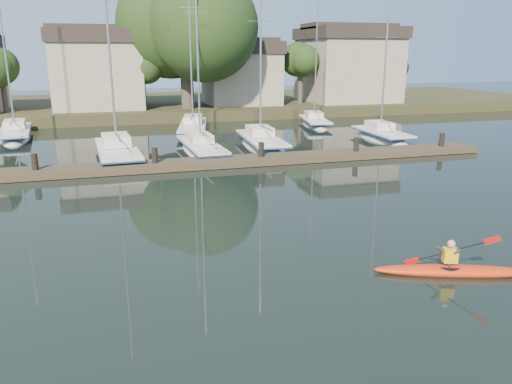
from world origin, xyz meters
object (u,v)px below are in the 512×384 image
object	(u,v)px
sailboat_2	(202,155)
sailboat_3	(261,150)
dock	(210,163)
sailboat_4	(381,142)
sailboat_6	(193,134)
sailboat_1	(118,161)
sailboat_7	(314,127)
sailboat_5	(16,140)
kayak	(453,269)

from	to	relation	value
sailboat_2	sailboat_3	distance (m)	4.36
dock	sailboat_4	xyz separation A→B (m)	(13.79, 5.31, -0.41)
dock	sailboat_4	distance (m)	14.79
sailboat_2	sailboat_6	size ratio (longest dim) A/B	0.90
sailboat_2	sailboat_4	world-z (taller)	sailboat_2
sailboat_3	sailboat_2	bearing A→B (deg)	-164.17
sailboat_1	sailboat_7	bearing A→B (deg)	26.74
sailboat_7	sailboat_4	bearing A→B (deg)	-66.05
dock	sailboat_1	distance (m)	6.17
sailboat_5	sailboat_4	bearing A→B (deg)	-23.69
kayak	sailboat_7	world-z (taller)	sailboat_7
sailboat_3	sailboat_5	distance (m)	18.72
sailboat_5	dock	bearing A→B (deg)	-54.31
kayak	sailboat_3	bearing A→B (deg)	107.46
dock	sailboat_7	bearing A→B (deg)	48.67
kayak	sailboat_6	xyz separation A→B (m)	(-2.82, 28.72, -0.36)
dock	sailboat_3	size ratio (longest dim) A/B	2.43
kayak	sailboat_5	world-z (taller)	sailboat_5
kayak	sailboat_2	distance (m)	20.24
sailboat_1	sailboat_7	distance (m)	19.54
sailboat_3	kayak	bearing A→B (deg)	-88.05
sailboat_3	sailboat_4	xyz separation A→B (m)	(9.29, 0.34, 0.01)
dock	sailboat_7	distance (m)	18.11
kayak	sailboat_3	distance (m)	20.84
kayak	dock	bearing A→B (deg)	122.97
kayak	sailboat_7	bearing A→B (deg)	93.76
sailboat_6	sailboat_3	bearing A→B (deg)	-55.57
kayak	sailboat_6	bearing A→B (deg)	114.55
sailboat_2	kayak	bearing A→B (deg)	-81.97
sailboat_1	sailboat_4	bearing A→B (deg)	1.24
dock	kayak	bearing A→B (deg)	-75.98
sailboat_5	sailboat_7	size ratio (longest dim) A/B	1.27
sailboat_5	sailboat_7	xyz separation A→B (m)	(24.04, -0.06, 0.01)
kayak	sailboat_5	distance (m)	33.60
dock	sailboat_6	world-z (taller)	sailboat_6
sailboat_4	sailboat_6	bearing A→B (deg)	150.97
dock	sailboat_3	bearing A→B (deg)	47.83
sailboat_3	sailboat_5	xyz separation A→B (m)	(-16.58, 8.69, 0.02)
sailboat_1	sailboat_6	xyz separation A→B (m)	(6.05, 9.14, 0.02)
sailboat_5	sailboat_2	bearing A→B (deg)	-43.79
kayak	sailboat_2	size ratio (longest dim) A/B	0.31
sailboat_1	sailboat_3	world-z (taller)	sailboat_1
kayak	sailboat_1	size ratio (longest dim) A/B	0.29
kayak	sailboat_7	distance (m)	30.52
sailboat_5	sailboat_7	bearing A→B (deg)	-5.96
sailboat_1	sailboat_7	size ratio (longest dim) A/B	1.28
dock	sailboat_4	size ratio (longest dim) A/B	2.72
sailboat_2	sailboat_7	xyz separation A→B (m)	(11.71, 9.56, 0.00)
dock	sailboat_5	world-z (taller)	sailboat_5
sailboat_1	sailboat_7	xyz separation A→B (m)	(16.86, 9.87, 0.03)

